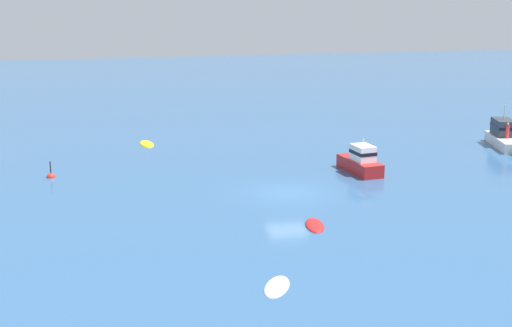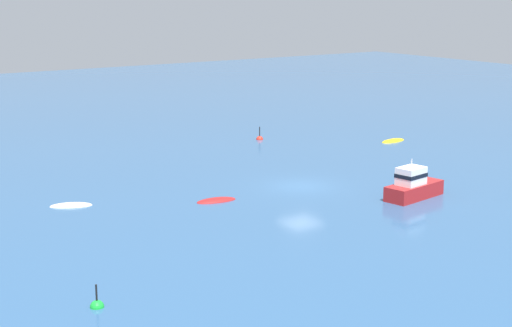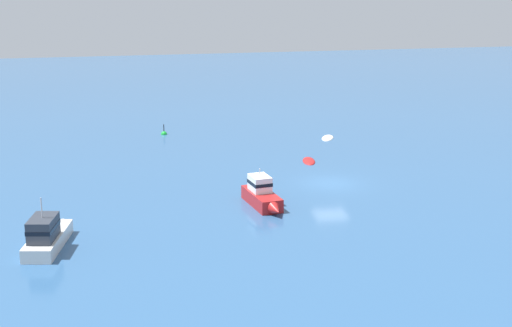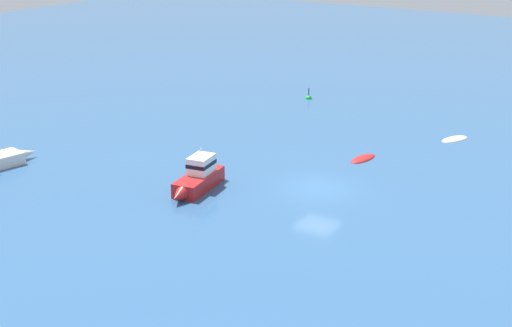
{
  "view_description": "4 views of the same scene",
  "coord_description": "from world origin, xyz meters",
  "views": [
    {
      "loc": [
        -10.81,
        -44.41,
        13.51
      ],
      "look_at": [
        -1.85,
        0.74,
        1.82
      ],
      "focal_mm": 53.16,
      "sensor_mm": 36.0,
      "label": 1
    },
    {
      "loc": [
        39.03,
        -29.81,
        12.57
      ],
      "look_at": [
        0.54,
        -3.92,
        2.11
      ],
      "focal_mm": 54.6,
      "sensor_mm": 36.0,
      "label": 2
    },
    {
      "loc": [
        15.95,
        52.09,
        16.43
      ],
      "look_at": [
        5.34,
        -2.11,
        1.27
      ],
      "focal_mm": 52.92,
      "sensor_mm": 36.0,
      "label": 3
    },
    {
      "loc": [
        -18.96,
        36.21,
        16.31
      ],
      "look_at": [
        1.59,
        4.57,
        2.7
      ],
      "focal_mm": 50.07,
      "sensor_mm": 36.0,
      "label": 4
    }
  ],
  "objects": [
    {
      "name": "ground_plane",
      "position": [
        0.0,
        0.0,
        0.0
      ],
      "size": [
        160.0,
        160.0,
        0.0
      ],
      "primitive_type": "plane",
      "color": "#2D5684"
    },
    {
      "name": "dinghy_1",
      "position": [
        -7.88,
        15.67,
        0.0
      ],
      "size": [
        1.39,
        2.72,
        0.39
      ],
      "rotation": [
        0.0,
        0.0,
        1.7
      ],
      "color": "yellow",
      "rests_on": "ground"
    },
    {
      "name": "dinghy",
      "position": [
        -0.0,
        -6.46,
        0.0
      ],
      "size": [
        1.4,
        2.64,
        0.4
      ],
      "rotation": [
        0.0,
        0.0,
        1.41
      ],
      "color": "#B21E1E",
      "rests_on": "ground"
    },
    {
      "name": "rib",
      "position": [
        -3.87,
        -14.16,
        0.0
      ],
      "size": [
        1.97,
        2.7,
        0.37
      ],
      "rotation": [
        0.0,
        0.0,
        4.29
      ],
      "color": "silver",
      "rests_on": "ground"
    },
    {
      "name": "motor_cruiser",
      "position": [
        19.99,
        9.26,
        0.81
      ],
      "size": [
        2.69,
        6.63,
        3.28
      ],
      "rotation": [
        0.0,
        0.0,
        4.52
      ],
      "color": "silver",
      "rests_on": "ground"
    },
    {
      "name": "cabin_cruiser",
      "position": [
        6.12,
        4.13,
        0.75
      ],
      "size": [
        2.19,
        5.28,
        2.5
      ],
      "rotation": [
        0.0,
        0.0,
        1.74
      ],
      "color": "#B21E1E",
      "rests_on": "ground"
    },
    {
      "name": "mooring_buoy",
      "position": [
        -14.81,
        6.78,
        0.02
      ],
      "size": [
        0.6,
        0.6,
        1.4
      ],
      "color": "red",
      "rests_on": "ground"
    }
  ]
}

